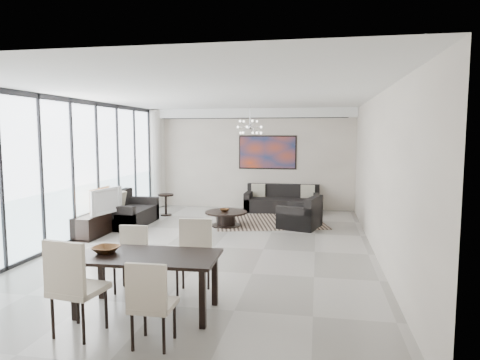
% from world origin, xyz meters
% --- Properties ---
extents(room_shell, '(6.00, 9.00, 2.90)m').
position_xyz_m(room_shell, '(0.46, 0.00, 1.45)').
color(room_shell, '#A8A39B').
rests_on(room_shell, ground).
extents(window_wall, '(0.37, 8.95, 2.90)m').
position_xyz_m(window_wall, '(-2.86, 0.00, 1.47)').
color(window_wall, silver).
rests_on(window_wall, floor).
extents(soffit, '(5.98, 0.40, 0.26)m').
position_xyz_m(soffit, '(0.00, 4.30, 2.77)').
color(soffit, white).
rests_on(soffit, room_shell).
extents(painting, '(1.68, 0.04, 0.98)m').
position_xyz_m(painting, '(0.50, 4.47, 1.65)').
color(painting, '#BC3E1A').
rests_on(painting, room_shell).
extents(chandelier, '(0.66, 0.66, 0.71)m').
position_xyz_m(chandelier, '(0.30, 2.50, 2.35)').
color(chandelier, silver).
rests_on(chandelier, room_shell).
extents(rug, '(3.07, 2.64, 0.01)m').
position_xyz_m(rug, '(0.77, 2.60, 0.01)').
color(rug, black).
rests_on(rug, floor).
extents(coffee_table, '(1.00, 1.00, 0.35)m').
position_xyz_m(coffee_table, '(-0.18, 1.91, 0.20)').
color(coffee_table, black).
rests_on(coffee_table, floor).
extents(bowl_coffee, '(0.27, 0.27, 0.07)m').
position_xyz_m(bowl_coffee, '(-0.21, 1.89, 0.38)').
color(bowl_coffee, brown).
rests_on(bowl_coffee, coffee_table).
extents(sofa_main, '(2.06, 0.84, 0.75)m').
position_xyz_m(sofa_main, '(0.98, 4.07, 0.25)').
color(sofa_main, black).
rests_on(sofa_main, floor).
extents(loveseat, '(0.90, 1.60, 0.80)m').
position_xyz_m(loveseat, '(-2.55, 1.62, 0.27)').
color(loveseat, black).
rests_on(loveseat, floor).
extents(armchair, '(1.06, 1.09, 0.75)m').
position_xyz_m(armchair, '(1.59, 2.03, 0.26)').
color(armchair, black).
rests_on(armchair, floor).
extents(side_table, '(0.42, 0.42, 0.58)m').
position_xyz_m(side_table, '(-2.05, 2.91, 0.39)').
color(side_table, black).
rests_on(side_table, floor).
extents(tv_console, '(0.42, 1.51, 0.47)m').
position_xyz_m(tv_console, '(-2.76, 0.59, 0.24)').
color(tv_console, black).
rests_on(tv_console, floor).
extents(television, '(0.34, 0.96, 0.55)m').
position_xyz_m(television, '(-2.60, 0.55, 0.75)').
color(television, gray).
rests_on(television, tv_console).
extents(dining_table, '(1.76, 0.92, 0.72)m').
position_xyz_m(dining_table, '(-0.08, -3.10, 0.63)').
color(dining_table, black).
rests_on(dining_table, floor).
extents(dining_chair_sw, '(0.56, 0.56, 1.08)m').
position_xyz_m(dining_chair_sw, '(-0.60, -3.88, 0.63)').
color(dining_chair_sw, beige).
rests_on(dining_chair_sw, floor).
extents(dining_chair_se, '(0.43, 0.43, 0.92)m').
position_xyz_m(dining_chair_se, '(0.30, -3.95, 0.53)').
color(dining_chair_se, beige).
rests_on(dining_chair_se, floor).
extents(dining_chair_nw, '(0.44, 0.44, 0.89)m').
position_xyz_m(dining_chair_nw, '(-0.61, -2.38, 0.51)').
color(dining_chair_nw, beige).
rests_on(dining_chair_nw, floor).
extents(dining_chair_ne, '(0.50, 0.50, 1.00)m').
position_xyz_m(dining_chair_ne, '(0.29, -2.32, 0.58)').
color(dining_chair_ne, beige).
rests_on(dining_chair_ne, floor).
extents(bowl_dining, '(0.35, 0.35, 0.08)m').
position_xyz_m(bowl_dining, '(-0.62, -3.10, 0.76)').
color(bowl_dining, brown).
rests_on(bowl_dining, dining_table).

